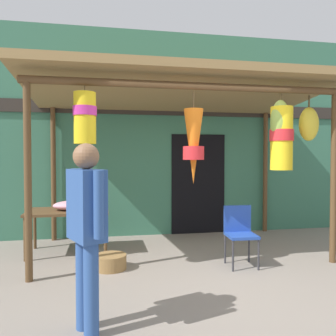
{
  "coord_description": "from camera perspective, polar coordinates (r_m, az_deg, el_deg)",
  "views": [
    {
      "loc": [
        -1.31,
        -4.25,
        1.54
      ],
      "look_at": [
        -0.26,
        1.35,
        1.36
      ],
      "focal_mm": 36.51,
      "sensor_mm": 36.0,
      "label": 1
    }
  ],
  "objects": [
    {
      "name": "wicker_basket_by_table",
      "position": [
        4.93,
        -9.58,
        -15.2
      ],
      "size": [
        0.44,
        0.44,
        0.2
      ],
      "primitive_type": "cylinder",
      "color": "olive",
      "rests_on": "ground_plane"
    },
    {
      "name": "market_stall_canopy",
      "position": [
        5.56,
        2.76,
        11.03
      ],
      "size": [
        4.71,
        2.65,
        2.79
      ],
      "color": "brown",
      "rests_on": "ground_plane"
    },
    {
      "name": "display_table",
      "position": [
        5.77,
        -16.29,
        -7.39
      ],
      "size": [
        1.27,
        0.82,
        0.69
      ],
      "color": "brown",
      "rests_on": "ground_plane"
    },
    {
      "name": "ground_plane",
      "position": [
        4.71,
        6.47,
        -17.31
      ],
      "size": [
        30.0,
        30.0,
        0.0
      ],
      "primitive_type": "plane",
      "color": "gray"
    },
    {
      "name": "flower_heap_on_table",
      "position": [
        5.73,
        -15.58,
        -6.02
      ],
      "size": [
        0.6,
        0.42,
        0.15
      ],
      "color": "pink",
      "rests_on": "display_table"
    },
    {
      "name": "folding_chair",
      "position": [
        5.05,
        11.87,
        -10.09
      ],
      "size": [
        0.42,
        0.42,
        0.84
      ],
      "color": "#2347A8",
      "rests_on": "ground_plane"
    },
    {
      "name": "customer_foreground",
      "position": [
        3.08,
        -13.44,
        -8.68
      ],
      "size": [
        0.37,
        0.55,
        1.66
      ],
      "color": "#2D5193",
      "rests_on": "ground_plane"
    },
    {
      "name": "shop_facade",
      "position": [
        6.94,
        0.35,
        5.65
      ],
      "size": [
        9.29,
        0.29,
        4.02
      ],
      "color": "#387056",
      "rests_on": "ground_plane"
    }
  ]
}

